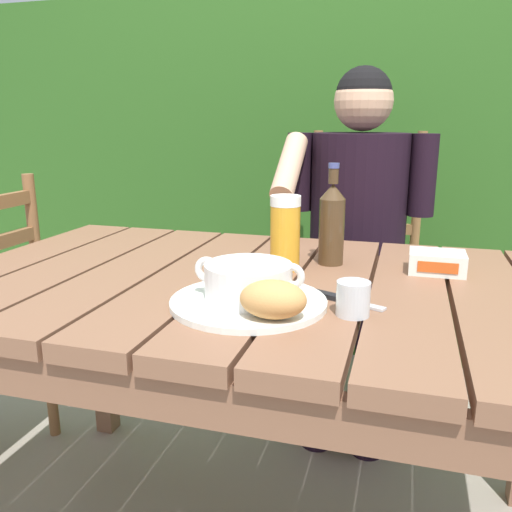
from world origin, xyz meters
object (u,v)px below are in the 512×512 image
Objects in this scene: beer_bottle at (332,223)px; butter_tub at (437,262)px; bread_roll at (273,299)px; table_knife at (338,298)px; serving_plate at (248,302)px; water_glass_small at (353,299)px; soup_bowl at (248,281)px; beer_glass at (285,233)px; chair_near_diner at (359,278)px; person_eating at (355,227)px.

butter_tub is (0.24, -0.01, -0.08)m from beer_bottle.
bread_roll is 0.18m from table_knife.
water_glass_small is at bearing 0.32° from serving_plate.
table_knife is at bearing 59.49° from bread_roll.
butter_tub is at bearing 64.71° from water_glass_small.
beer_glass reaches higher than soup_bowl.
chair_near_diner is at bearing 107.98° from butter_tub.
beer_bottle is 0.36m from water_glass_small.
bread_roll is (-0.05, -0.92, 0.05)m from person_eating.
beer_glass is at bearing -140.69° from beer_bottle.
serving_plate is 0.20m from water_glass_small.
chair_near_diner is 8.68× the size of bread_roll.
beer_glass is 0.25m from table_knife.
person_eating is 0.85m from serving_plate.
serving_plate is at bearing 0.00° from soup_bowl.
beer_bottle is 1.56× the size of table_knife.
chair_near_diner reaches higher than butter_tub.
beer_glass is (0.01, 0.26, 0.08)m from serving_plate.
bread_roll is 0.49× the size of beer_bottle.
beer_bottle is (0.04, 0.42, 0.06)m from bread_roll.
chair_near_diner is 3.50× the size of serving_plate.
beer_bottle is (0.11, 0.34, 0.05)m from soup_bowl.
serving_plate is at bearing -179.68° from water_glass_small.
chair_near_diner reaches higher than soup_bowl.
beer_bottle is at bearing 72.70° from soup_bowl.
beer_glass is (-0.11, -0.79, 0.33)m from chair_near_diner.
butter_tub is 0.79× the size of table_knife.
bread_roll is 0.77× the size of table_knife.
butter_tub is at bearing -2.00° from beer_bottle.
serving_plate is at bearing -96.42° from chair_near_diner.
beer_bottle is (-0.01, -0.71, 0.34)m from chair_near_diner.
water_glass_small reaches higher than butter_tub.
beer_glass is (-0.11, -0.58, 0.09)m from person_eating.
water_glass_small is at bearing 32.58° from bread_roll.
person_eating is at bearing 87.12° from bread_roll.
person_eating is 0.85m from soup_bowl.
beer_glass is at bearing -168.38° from butter_tub.
bread_roll is at bearing -49.40° from soup_bowl.
person_eating is 7.98× the size of table_knife.
beer_bottle is 0.26m from butter_tub.
butter_tub is (0.35, 0.33, 0.02)m from serving_plate.
beer_bottle is (0.10, 0.08, 0.01)m from beer_glass.
chair_near_diner is 5.98× the size of beer_glass.
beer_glass is at bearing 128.73° from table_knife.
person_eating is at bearing 82.25° from serving_plate.
beer_glass is at bearing -100.23° from person_eating.
soup_bowl is (-0.11, -0.84, 0.06)m from person_eating.
chair_near_diner is 0.83× the size of person_eating.
soup_bowl reaches higher than butter_tub.
serving_plate is 1.90× the size of table_knife.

